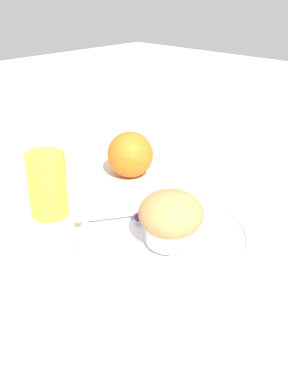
{
  "coord_description": "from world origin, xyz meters",
  "views": [
    {
      "loc": [
        -0.39,
        -0.36,
        0.34
      ],
      "look_at": [
        0.02,
        0.03,
        0.06
      ],
      "focal_mm": 40.0,
      "sensor_mm": 36.0,
      "label": 1
    }
  ],
  "objects_px": {
    "butter_knife": "(130,213)",
    "orange_fruit": "(130,155)",
    "juice_glass": "(48,185)",
    "muffin": "(171,218)"
  },
  "relations": [
    {
      "from": "butter_knife",
      "to": "orange_fruit",
      "type": "distance_m",
      "value": 0.18
    },
    {
      "from": "butter_knife",
      "to": "juice_glass",
      "type": "distance_m",
      "value": 0.14
    },
    {
      "from": "butter_knife",
      "to": "juice_glass",
      "type": "relative_size",
      "value": 1.43
    },
    {
      "from": "muffin",
      "to": "orange_fruit",
      "type": "xyz_separation_m",
      "value": [
        0.14,
        0.22,
        -0.01
      ]
    },
    {
      "from": "muffin",
      "to": "juice_glass",
      "type": "height_order",
      "value": "juice_glass"
    },
    {
      "from": "muffin",
      "to": "butter_knife",
      "type": "height_order",
      "value": "muffin"
    },
    {
      "from": "butter_knife",
      "to": "orange_fruit",
      "type": "height_order",
      "value": "orange_fruit"
    },
    {
      "from": "muffin",
      "to": "butter_knife",
      "type": "bearing_deg",
      "value": 80.55
    },
    {
      "from": "muffin",
      "to": "orange_fruit",
      "type": "bearing_deg",
      "value": 57.07
    },
    {
      "from": "muffin",
      "to": "juice_glass",
      "type": "bearing_deg",
      "value": 102.93
    }
  ]
}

